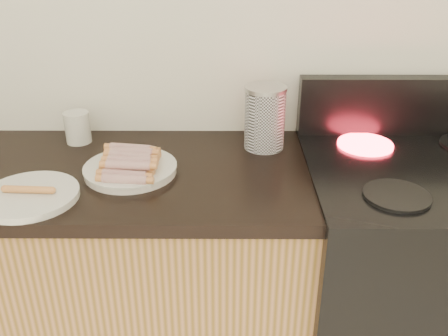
{
  "coord_description": "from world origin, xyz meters",
  "views": [
    {
      "loc": [
        0.15,
        0.34,
        1.58
      ],
      "look_at": [
        0.15,
        1.62,
        0.94
      ],
      "focal_mm": 40.0,
      "sensor_mm": 36.0,
      "label": 1
    }
  ],
  "objects_px": {
    "main_plate": "(131,170)",
    "mug": "(78,127)",
    "stove": "(410,288)",
    "canister": "(265,117)",
    "side_plate": "(30,196)"
  },
  "relations": [
    {
      "from": "stove",
      "to": "main_plate",
      "type": "xyz_separation_m",
      "value": [
        -0.91,
        -0.01,
        0.45
      ]
    },
    {
      "from": "side_plate",
      "to": "canister",
      "type": "height_order",
      "value": "canister"
    },
    {
      "from": "side_plate",
      "to": "main_plate",
      "type": "bearing_deg",
      "value": 32.36
    },
    {
      "from": "main_plate",
      "to": "canister",
      "type": "relative_size",
      "value": 1.31
    },
    {
      "from": "main_plate",
      "to": "mug",
      "type": "distance_m",
      "value": 0.32
    },
    {
      "from": "side_plate",
      "to": "mug",
      "type": "distance_m",
      "value": 0.39
    },
    {
      "from": "canister",
      "to": "side_plate",
      "type": "bearing_deg",
      "value": -152.13
    },
    {
      "from": "main_plate",
      "to": "mug",
      "type": "xyz_separation_m",
      "value": [
        -0.22,
        0.23,
        0.04
      ]
    },
    {
      "from": "main_plate",
      "to": "canister",
      "type": "distance_m",
      "value": 0.46
    },
    {
      "from": "stove",
      "to": "mug",
      "type": "distance_m",
      "value": 1.25
    },
    {
      "from": "mug",
      "to": "side_plate",
      "type": "bearing_deg",
      "value": -94.62
    },
    {
      "from": "stove",
      "to": "side_plate",
      "type": "xyz_separation_m",
      "value": [
        -1.16,
        -0.17,
        0.45
      ]
    },
    {
      "from": "main_plate",
      "to": "side_plate",
      "type": "xyz_separation_m",
      "value": [
        -0.25,
        -0.16,
        0.0
      ]
    },
    {
      "from": "stove",
      "to": "canister",
      "type": "distance_m",
      "value": 0.77
    },
    {
      "from": "stove",
      "to": "main_plate",
      "type": "relative_size",
      "value": 3.33
    }
  ]
}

